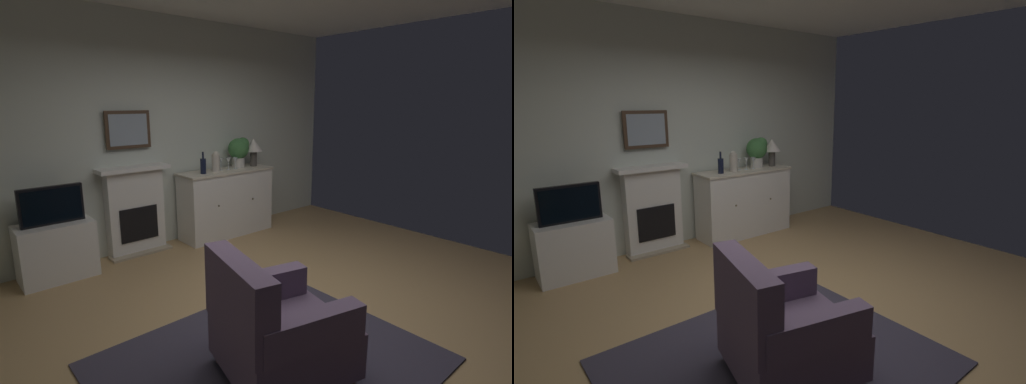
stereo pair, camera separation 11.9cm
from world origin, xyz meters
The scene contains 16 objects.
ground_plane centered at (0.00, 0.00, -0.05)m, with size 5.82×4.97×0.10m, color tan.
wall_rear centered at (0.00, 2.45, 1.46)m, with size 5.82×0.06×2.92m, color silver.
area_rug centered at (-0.73, -0.37, 0.01)m, with size 2.24×1.85×0.02m, color #383342.
fireplace_unit centered at (-0.50, 2.33, 0.55)m, with size 0.87×0.30×1.10m.
framed_picture centered at (-0.50, 2.37, 1.54)m, with size 0.55×0.04×0.45m.
sideboard_cabinet centered at (0.77, 2.15, 0.47)m, with size 1.37×0.49×0.94m.
table_lamp centered at (1.28, 2.15, 1.22)m, with size 0.26×0.26×0.40m.
wine_bottle centered at (0.36, 2.10, 1.04)m, with size 0.08×0.08×0.29m.
wine_glass_left centered at (0.70, 2.17, 1.06)m, with size 0.07×0.07×0.16m.
wine_glass_center centered at (0.81, 2.14, 1.06)m, with size 0.07×0.07×0.16m.
wine_glass_right centered at (0.92, 2.13, 1.06)m, with size 0.07×0.07×0.16m.
vase_decorative centered at (0.57, 2.10, 1.08)m, with size 0.11×0.11×0.28m.
tv_cabinet centered at (-1.48, 2.16, 0.31)m, with size 0.75×0.42×0.62m.
tv_set centered at (-1.48, 2.14, 0.82)m, with size 0.62×0.07×0.40m.
potted_plant_small centered at (1.05, 2.19, 1.19)m, with size 0.30×0.30×0.43m.
armchair centered at (-0.81, -0.51, 0.38)m, with size 0.97×0.93×0.92m.
Camera 2 is at (-2.35, -2.27, 1.86)m, focal length 27.45 mm.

